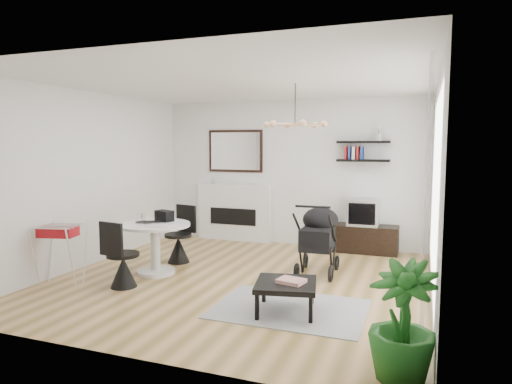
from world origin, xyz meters
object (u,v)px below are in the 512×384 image
(coffee_table, at_px, (286,285))
(fireplace, at_px, (234,206))
(dining_table, at_px, (155,241))
(stroller, at_px, (318,242))
(crt_tv, at_px, (363,212))
(potted_plant, at_px, (402,321))
(drying_rack, at_px, (61,253))
(tv_console, at_px, (360,238))

(coffee_table, bearing_deg, fireplace, 121.28)
(dining_table, relative_size, stroller, 0.95)
(crt_tv, relative_size, potted_plant, 0.54)
(fireplace, height_order, drying_rack, fireplace)
(drying_rack, bearing_deg, stroller, 15.74)
(crt_tv, distance_m, drying_rack, 4.86)
(tv_console, distance_m, crt_tv, 0.47)
(crt_tv, relative_size, coffee_table, 0.67)
(potted_plant, bearing_deg, coffee_table, 139.76)
(fireplace, distance_m, tv_console, 2.51)
(tv_console, height_order, dining_table, dining_table)
(tv_console, bearing_deg, coffee_table, -96.97)
(stroller, height_order, potted_plant, stroller)
(coffee_table, xyz_separation_m, potted_plant, (1.29, -1.09, 0.17))
(fireplace, relative_size, drying_rack, 2.65)
(drying_rack, distance_m, coffee_table, 3.15)
(crt_tv, height_order, drying_rack, crt_tv)
(crt_tv, xyz_separation_m, dining_table, (-2.66, -2.41, -0.22))
(dining_table, relative_size, coffee_table, 1.29)
(fireplace, relative_size, crt_tv, 4.12)
(drying_rack, xyz_separation_m, potted_plant, (4.43, -1.05, 0.06))
(stroller, xyz_separation_m, coffee_table, (0.01, -1.71, -0.15))
(potted_plant, bearing_deg, drying_rack, 166.64)
(fireplace, height_order, coffee_table, fireplace)
(drying_rack, height_order, potted_plant, potted_plant)
(drying_rack, xyz_separation_m, stroller, (3.13, 1.75, 0.03))
(crt_tv, relative_size, drying_rack, 0.64)
(tv_console, bearing_deg, fireplace, 176.36)
(coffee_table, bearing_deg, crt_tv, 82.33)
(tv_console, relative_size, drying_rack, 1.57)
(drying_rack, bearing_deg, potted_plant, -26.78)
(drying_rack, bearing_deg, coffee_table, -12.77)
(dining_table, height_order, potted_plant, potted_plant)
(tv_console, bearing_deg, crt_tv, -4.71)
(dining_table, bearing_deg, fireplace, 86.47)
(coffee_table, bearing_deg, drying_rack, -179.35)
(crt_tv, height_order, potted_plant, potted_plant)
(crt_tv, xyz_separation_m, drying_rack, (-3.58, -3.27, -0.28))
(dining_table, height_order, stroller, stroller)
(fireplace, distance_m, drying_rack, 3.61)
(fireplace, relative_size, stroller, 2.01)
(fireplace, xyz_separation_m, crt_tv, (2.50, -0.16, 0.02))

